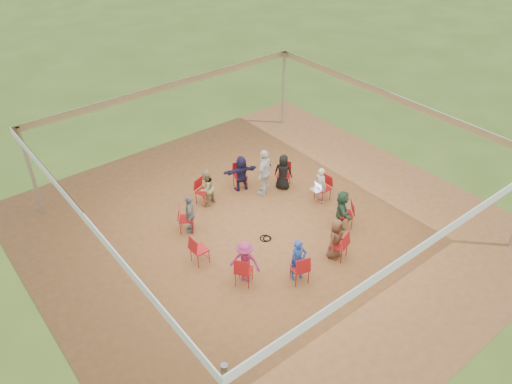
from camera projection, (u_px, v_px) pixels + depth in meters
ground at (266, 228)px, 15.08m from camera, size 80.00×80.00×0.00m
dirt_patch at (266, 228)px, 15.07m from camera, size 13.00×13.00×0.00m
tent at (267, 161)px, 13.73m from camera, size 10.33×10.33×3.00m
chair_0 at (323, 188)px, 16.04m from camera, size 0.44×0.42×0.90m
chair_1 at (284, 175)px, 16.70m from camera, size 0.60×0.60×0.90m
chair_2 at (240, 176)px, 16.64m from camera, size 0.53×0.55×0.90m
chair_3 at (204, 192)px, 15.89m from camera, size 0.54×0.55×0.90m
chair_4 at (186, 219)px, 14.73m from camera, size 0.60×0.60×0.90m
chair_5 at (200, 249)px, 13.61m from camera, size 0.44×0.42×0.90m
chair_6 at (244, 270)px, 12.95m from camera, size 0.60×0.60×0.90m
chair_7 at (300, 268)px, 13.00m from camera, size 0.53×0.55×0.90m
chair_8 at (339, 245)px, 13.75m from camera, size 0.54×0.55×0.90m
chair_9 at (345, 214)px, 14.91m from camera, size 0.60×0.60×0.90m
person_seated_0 at (321, 185)px, 15.87m from camera, size 0.30×0.46×1.25m
person_seated_1 at (283, 172)px, 16.50m from camera, size 0.64×0.70×1.25m
person_seated_2 at (241, 173)px, 16.45m from camera, size 1.24×0.77×1.25m
person_seated_3 at (206, 188)px, 15.73m from camera, size 0.69×0.52×1.25m
person_seated_4 at (190, 214)px, 14.63m from camera, size 0.73×0.81×1.25m
person_seated_5 at (245, 262)px, 12.94m from camera, size 0.80×0.89×1.25m
person_seated_6 at (298, 260)px, 12.99m from camera, size 0.53×0.43×1.25m
person_seated_7 at (335, 239)px, 13.70m from camera, size 0.69×0.52×1.25m
person_seated_8 at (342, 209)px, 14.80m from camera, size 1.03×1.19×1.25m
standing_person at (265, 172)px, 16.14m from camera, size 1.07×0.88×1.63m
cable_coil at (266, 238)px, 14.66m from camera, size 0.42×0.42×0.03m
laptop at (317, 188)px, 15.81m from camera, size 0.27×0.34×0.24m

